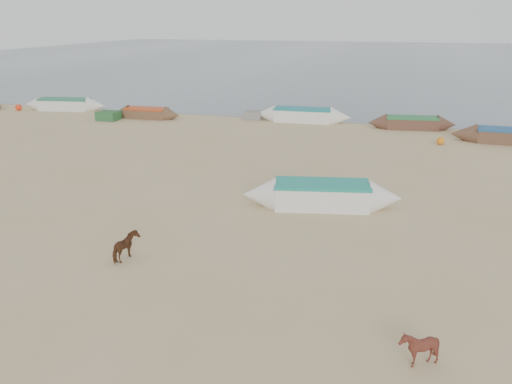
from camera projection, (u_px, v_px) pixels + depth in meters
ground at (217, 270)px, 14.11m from camera, size 140.00×140.00×0.00m
sea at (377, 57)px, 88.47m from camera, size 160.00×160.00×0.00m
calf_front at (419, 348)px, 10.14m from camera, size 0.86×0.80×0.82m
calf_right at (127, 247)px, 14.60m from camera, size 0.91×0.98×0.81m
near_canoe at (322, 195)px, 18.64m from camera, size 6.08×2.50×0.98m
waterline_canoes at (325, 120)px, 32.55m from camera, size 58.38×4.39×0.94m
beach_clutter at (389, 128)px, 30.77m from camera, size 45.85×4.97×0.64m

